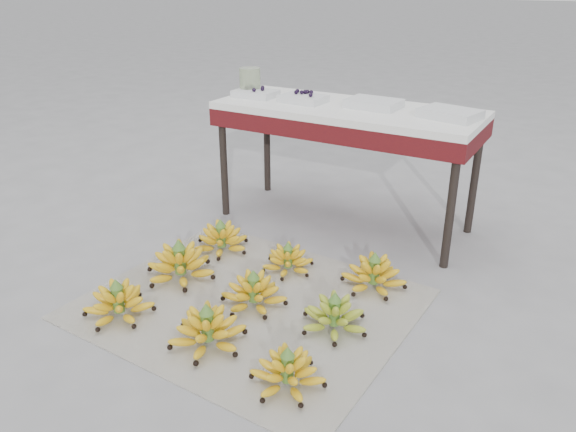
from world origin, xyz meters
The scene contains 17 objects.
ground centered at (0.00, 0.00, 0.00)m, with size 60.00×60.00×0.00m, color gray.
newspaper_mat centered at (0.08, -0.03, 0.00)m, with size 1.25×1.05×0.01m, color white.
bunch_front_left centered at (-0.31, -0.36, 0.06)m, with size 0.32×0.32×0.16m.
bunch_front_center centered at (0.10, -0.33, 0.06)m, with size 0.36×0.36×0.17m.
bunch_front_right centered at (0.46, -0.38, 0.06)m, with size 0.26×0.26×0.15m.
bunch_mid_left centered at (-0.30, -0.01, 0.07)m, with size 0.36×0.36×0.19m.
bunch_mid_center centered at (0.10, -0.03, 0.06)m, with size 0.28×0.28×0.16m.
bunch_mid_right centered at (0.46, -0.02, 0.06)m, with size 0.29×0.29×0.16m.
bunch_back_left centered at (-0.30, 0.30, 0.06)m, with size 0.28×0.28×0.16m.
bunch_back_center centered at (0.08, 0.29, 0.05)m, with size 0.31×0.31×0.14m.
bunch_back_right centered at (0.47, 0.35, 0.06)m, with size 0.29×0.29×0.17m.
vendor_table centered at (0.06, 0.91, 0.56)m, with size 1.32×0.53×0.63m.
tray_far_left centered at (-0.46, 0.87, 0.65)m, with size 0.22×0.16×0.06m.
tray_left centered at (-0.18, 0.88, 0.65)m, with size 0.23×0.17×0.06m.
tray_right centered at (0.18, 0.95, 0.66)m, with size 0.26×0.20×0.04m.
tray_far_right centered at (0.57, 0.92, 0.66)m, with size 0.29×0.23×0.04m.
glass_jar centered at (-0.52, 0.91, 0.71)m, with size 0.11×0.11×0.14m, color beige.
Camera 1 is at (1.20, -1.65, 1.25)m, focal length 35.00 mm.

